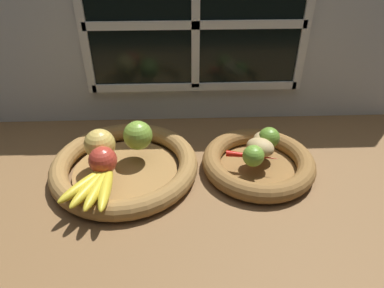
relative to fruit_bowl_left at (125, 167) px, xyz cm
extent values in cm
cube|color=brown|center=(19.75, 0.31, -3.78)|extent=(140.00, 90.00, 3.00)
cube|color=silver|center=(19.75, 30.31, 25.22)|extent=(140.00, 3.00, 55.00)
cube|color=black|center=(19.75, 28.41, 28.72)|extent=(64.00, 0.80, 38.00)
cube|color=white|center=(19.75, 27.81, 28.72)|extent=(2.40, 1.20, 38.00)
cube|color=white|center=(19.75, 27.81, 28.72)|extent=(64.00, 1.20, 2.40)
cube|color=white|center=(-12.25, 27.81, 28.72)|extent=(2.40, 1.20, 40.40)
cube|color=white|center=(51.75, 27.81, 28.72)|extent=(2.40, 1.20, 40.40)
cube|color=white|center=(19.75, 27.81, 9.72)|extent=(64.00, 1.20, 2.40)
cylinder|color=olive|center=(0.00, 0.00, -1.78)|extent=(27.41, 27.41, 1.00)
torus|color=olive|center=(0.00, 0.00, 0.18)|extent=(38.37, 38.37, 4.94)
cylinder|color=brown|center=(35.22, 0.00, -1.78)|extent=(20.40, 20.40, 1.00)
torus|color=brown|center=(35.22, 0.00, 0.18)|extent=(29.82, 29.82, 4.94)
sphere|color=#7AA338|center=(3.54, 4.86, 6.52)|extent=(7.73, 7.73, 7.73)
sphere|color=#DBB756|center=(-5.70, 0.95, 6.58)|extent=(7.86, 7.86, 7.86)
sphere|color=#B73828|center=(-3.92, -5.27, 6.06)|extent=(6.81, 6.81, 6.81)
ellipsoid|color=gold|center=(-7.11, -11.20, 3.97)|extent=(11.33, 13.95, 2.64)
ellipsoid|color=gold|center=(-5.64, -12.06, 3.97)|extent=(8.67, 15.17, 2.64)
ellipsoid|color=gold|center=(-4.01, -12.58, 3.97)|extent=(5.59, 15.64, 2.64)
ellipsoid|color=gold|center=(-2.30, -12.72, 3.97)|extent=(3.05, 15.49, 2.64)
sphere|color=brown|center=(-2.51, -5.01, 3.97)|extent=(2.38, 2.38, 2.38)
ellipsoid|color=tan|center=(37.24, 4.45, 4.67)|extent=(8.31, 8.09, 4.04)
ellipsoid|color=tan|center=(35.22, 0.00, 4.94)|extent=(9.32, 8.91, 4.58)
sphere|color=#6B9E33|center=(32.61, -3.92, 5.36)|extent=(5.41, 5.41, 5.41)
sphere|color=olive|center=(38.27, 3.92, 5.49)|extent=(5.68, 5.68, 5.68)
cone|color=red|center=(33.13, -1.45, 3.49)|extent=(13.66, 4.63, 1.67)
camera|label=1|loc=(14.72, -72.32, 55.31)|focal=32.34mm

